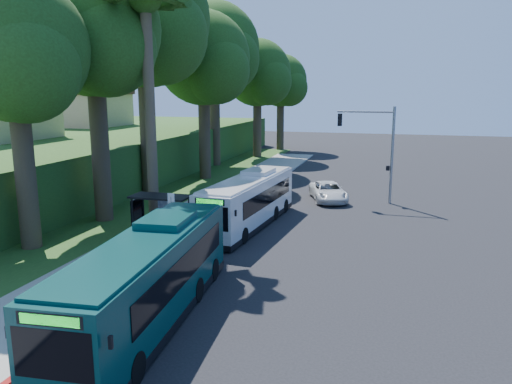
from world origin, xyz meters
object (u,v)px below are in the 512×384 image
(bus_shelter, at_px, (158,208))
(pickup, at_px, (328,191))
(white_bus, at_px, (249,200))
(teal_bus, at_px, (149,277))

(bus_shelter, distance_m, pickup, 14.75)
(bus_shelter, height_order, pickup, bus_shelter)
(white_bus, bearing_deg, bus_shelter, -128.01)
(white_bus, xyz_separation_m, teal_bus, (0.32, -13.29, 0.10))
(bus_shelter, xyz_separation_m, white_bus, (3.92, 4.29, -0.24))
(white_bus, distance_m, teal_bus, 13.30)
(bus_shelter, relative_size, pickup, 0.64)
(bus_shelter, relative_size, teal_bus, 0.27)
(white_bus, distance_m, pickup, 9.12)
(pickup, bearing_deg, teal_bus, -117.66)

